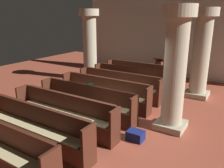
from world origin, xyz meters
TOP-DOWN VIEW (x-y plane):
  - ground_plane at (0.00, 0.00)m, footprint 19.20×19.20m
  - back_wall at (0.00, 6.08)m, footprint 10.00×0.16m
  - pew_row_0 at (-0.77, 3.85)m, footprint 3.34×0.47m
  - pew_row_1 at (-0.77, 2.87)m, footprint 3.34×0.46m
  - pew_row_2 at (-0.77, 1.88)m, footprint 3.34×0.46m
  - pew_row_3 at (-0.77, 0.90)m, footprint 3.34×0.47m
  - pew_row_4 at (-0.77, -0.09)m, footprint 3.34×0.46m
  - pew_row_5 at (-0.77, -1.07)m, footprint 3.34×0.46m
  - pew_row_6 at (-0.77, -2.06)m, footprint 3.34×0.47m
  - pillar_aisle_side at (1.70, 3.55)m, footprint 0.91×0.91m
  - pillar_far_side at (-3.20, 3.30)m, footprint 0.91×0.91m
  - pillar_aisle_rear at (1.70, 0.48)m, footprint 0.83×0.83m
  - lectern at (-0.35, 4.86)m, footprint 0.48×0.45m
  - hymn_book at (-0.75, 0.10)m, footprint 0.13×0.19m
  - kneeler_box_navy at (1.17, -0.60)m, footprint 0.41×0.32m

SIDE VIEW (x-z plane):
  - ground_plane at x=0.00m, z-range 0.00..0.00m
  - kneeler_box_navy at x=1.17m, z-range 0.00..0.24m
  - lectern at x=-0.35m, z-range -0.09..0.99m
  - pew_row_0 at x=-0.77m, z-range 0.03..0.97m
  - pew_row_1 at x=-0.77m, z-range 0.03..0.97m
  - pew_row_2 at x=-0.77m, z-range 0.03..0.97m
  - pew_row_3 at x=-0.77m, z-range 0.03..0.97m
  - pew_row_4 at x=-0.77m, z-range 0.03..0.97m
  - pew_row_5 at x=-0.77m, z-range 0.03..0.97m
  - pew_row_6 at x=-0.77m, z-range 0.03..0.97m
  - hymn_book at x=-0.75m, z-range 0.94..0.97m
  - pillar_aisle_rear at x=1.70m, z-range 0.07..3.32m
  - pillar_aisle_side at x=1.70m, z-range 0.07..3.32m
  - pillar_far_side at x=-3.20m, z-range 0.07..3.32m
  - back_wall at x=0.00m, z-range 0.00..4.50m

